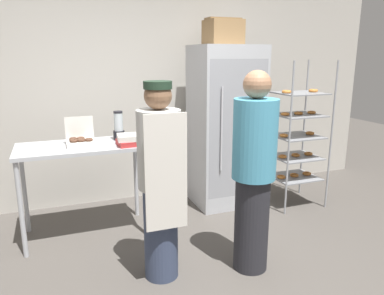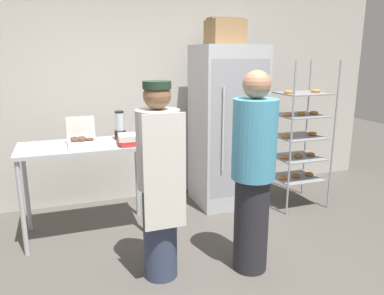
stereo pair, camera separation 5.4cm
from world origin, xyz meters
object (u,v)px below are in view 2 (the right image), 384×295
refrigerator (227,127)px  baking_rack (299,136)px  donut_box (82,140)px  person_baker (159,180)px  cardboard_storage_box (225,32)px  person_customer (253,173)px  blender_pitcher (120,127)px  binder_stack (132,139)px

refrigerator → baking_rack: (0.78, -0.35, -0.10)m
donut_box → person_baker: 1.10m
refrigerator → donut_box: refrigerator is taller
donut_box → person_baker: person_baker is taller
baking_rack → person_baker: baking_rack is taller
cardboard_storage_box → person_customer: bearing=-105.0°
baking_rack → person_customer: 1.63m
baking_rack → blender_pitcher: (-2.08, 0.14, 0.22)m
refrigerator → binder_stack: size_ratio=6.66×
blender_pitcher → cardboard_storage_box: (1.26, 0.23, 0.97)m
cardboard_storage_box → person_customer: cardboard_storage_box is taller
baking_rack → person_baker: 2.17m
binder_stack → blender_pitcher: bearing=105.4°
binder_stack → person_customer: person_customer is taller
person_baker → person_customer: (0.75, -0.15, 0.02)m
binder_stack → refrigerator: bearing=21.1°
refrigerator → baking_rack: bearing=-24.2°
refrigerator → person_baker: size_ratio=1.18×
donut_box → person_baker: size_ratio=0.17×
cardboard_storage_box → baking_rack: bearing=-24.6°
cardboard_storage_box → person_baker: 2.12m
donut_box → cardboard_storage_box: bearing=12.1°
baking_rack → blender_pitcher: bearing=176.0°
binder_stack → cardboard_storage_box: 1.66m
donut_box → cardboard_storage_box: (1.65, 0.35, 1.05)m
donut_box → cardboard_storage_box: 1.98m
baking_rack → blender_pitcher: baking_rack is taller
binder_stack → baking_rack: bearing=3.6°
donut_box → person_customer: bearing=-41.6°
blender_pitcher → person_baker: size_ratio=0.18×
blender_pitcher → cardboard_storage_box: size_ratio=0.76×
refrigerator → cardboard_storage_box: bearing=147.8°
binder_stack → person_baker: size_ratio=0.18×
refrigerator → person_baker: refrigerator is taller
cardboard_storage_box → person_baker: (-1.14, -1.32, -1.20)m
cardboard_storage_box → donut_box: bearing=-167.9°
blender_pitcher → person_customer: 1.52m
blender_pitcher → baking_rack: bearing=-4.0°
baking_rack → person_customer: bearing=-138.0°
refrigerator → binder_stack: 1.32m
refrigerator → blender_pitcher: bearing=-171.1°
person_baker → cardboard_storage_box: bearing=49.2°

